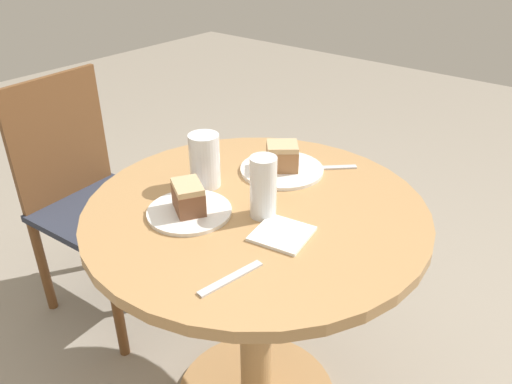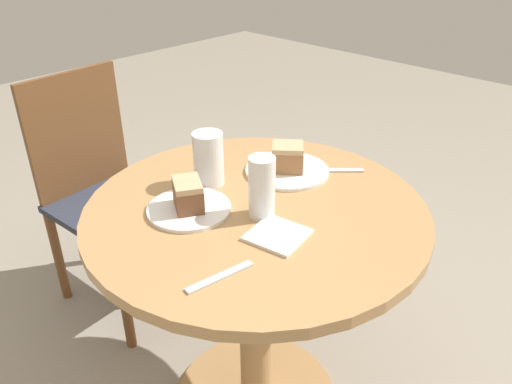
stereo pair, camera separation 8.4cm
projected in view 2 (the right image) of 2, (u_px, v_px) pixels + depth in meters
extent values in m
cylinder|color=tan|center=(256.00, 315.00, 1.44)|extent=(0.10, 0.10, 0.68)
cylinder|color=tan|center=(256.00, 211.00, 1.27)|extent=(0.87, 0.87, 0.03)
cylinder|color=brown|center=(125.00, 302.00, 1.73)|extent=(0.04, 0.04, 0.41)
cylinder|color=brown|center=(200.00, 253.00, 1.98)|extent=(0.04, 0.04, 0.41)
cylinder|color=brown|center=(58.00, 256.00, 1.96)|extent=(0.04, 0.04, 0.41)
cylinder|color=brown|center=(133.00, 217.00, 2.21)|extent=(0.04, 0.04, 0.41)
cube|color=#2D3342|center=(122.00, 207.00, 1.86)|extent=(0.45, 0.49, 0.03)
cube|color=brown|center=(77.00, 133.00, 1.86)|extent=(0.39, 0.05, 0.46)
cylinder|color=white|center=(287.00, 170.00, 1.42)|extent=(0.24, 0.24, 0.01)
cylinder|color=white|center=(189.00, 209.00, 1.24)|extent=(0.21, 0.21, 0.01)
cube|color=#9E6B42|center=(287.00, 159.00, 1.40)|extent=(0.12, 0.12, 0.06)
cube|color=tan|center=(288.00, 147.00, 1.38)|extent=(0.11, 0.12, 0.01)
cube|color=brown|center=(188.00, 197.00, 1.22)|extent=(0.10, 0.11, 0.06)
cube|color=tan|center=(187.00, 184.00, 1.20)|extent=(0.10, 0.11, 0.01)
cylinder|color=beige|center=(209.00, 167.00, 1.34)|extent=(0.07, 0.07, 0.10)
cylinder|color=white|center=(209.00, 159.00, 1.33)|extent=(0.08, 0.08, 0.15)
cylinder|color=silver|center=(262.00, 193.00, 1.19)|extent=(0.06, 0.06, 0.12)
cylinder|color=white|center=(262.00, 187.00, 1.18)|extent=(0.06, 0.06, 0.16)
cube|color=white|center=(278.00, 235.00, 1.14)|extent=(0.14, 0.14, 0.01)
cube|color=silver|center=(336.00, 170.00, 1.43)|extent=(0.12, 0.12, 0.00)
cube|color=silver|center=(220.00, 277.00, 1.01)|extent=(0.16, 0.05, 0.00)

